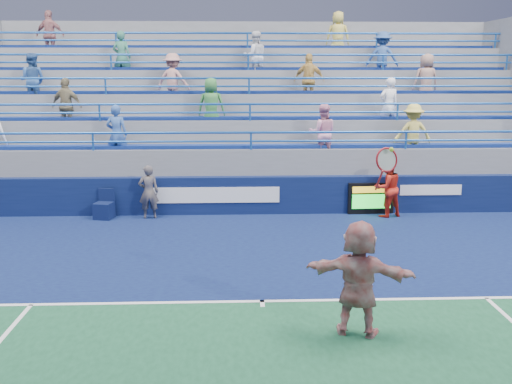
{
  "coord_description": "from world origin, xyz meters",
  "views": [
    {
      "loc": [
        -0.47,
        -9.6,
        4.08
      ],
      "look_at": [
        -0.02,
        2.5,
        1.5
      ],
      "focal_mm": 40.0,
      "sensor_mm": 36.0,
      "label": 1
    }
  ],
  "objects_px": {
    "serve_speed_board": "(371,198)",
    "judge_chair": "(104,210)",
    "tennis_player": "(359,278)",
    "line_judge": "(149,192)",
    "ball_girl": "(388,188)"
  },
  "relations": [
    {
      "from": "serve_speed_board",
      "to": "judge_chair",
      "type": "distance_m",
      "value": 7.61
    },
    {
      "from": "tennis_player",
      "to": "line_judge",
      "type": "relative_size",
      "value": 1.95
    },
    {
      "from": "tennis_player",
      "to": "ball_girl",
      "type": "relative_size",
      "value": 1.77
    },
    {
      "from": "line_judge",
      "to": "serve_speed_board",
      "type": "bearing_deg",
      "value": 174.19
    },
    {
      "from": "line_judge",
      "to": "judge_chair",
      "type": "bearing_deg",
      "value": -8.88
    },
    {
      "from": "serve_speed_board",
      "to": "tennis_player",
      "type": "distance_m",
      "value": 7.93
    },
    {
      "from": "judge_chair",
      "to": "line_judge",
      "type": "distance_m",
      "value": 1.36
    },
    {
      "from": "ball_girl",
      "to": "tennis_player",
      "type": "bearing_deg",
      "value": 53.87
    },
    {
      "from": "serve_speed_board",
      "to": "ball_girl",
      "type": "distance_m",
      "value": 0.63
    },
    {
      "from": "serve_speed_board",
      "to": "tennis_player",
      "type": "bearing_deg",
      "value": -104.8
    },
    {
      "from": "serve_speed_board",
      "to": "ball_girl",
      "type": "relative_size",
      "value": 0.8
    },
    {
      "from": "serve_speed_board",
      "to": "line_judge",
      "type": "distance_m",
      "value": 6.35
    },
    {
      "from": "serve_speed_board",
      "to": "judge_chair",
      "type": "relative_size",
      "value": 1.6
    },
    {
      "from": "ball_girl",
      "to": "serve_speed_board",
      "type": "bearing_deg",
      "value": -58.57
    },
    {
      "from": "judge_chair",
      "to": "line_judge",
      "type": "height_order",
      "value": "line_judge"
    }
  ]
}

